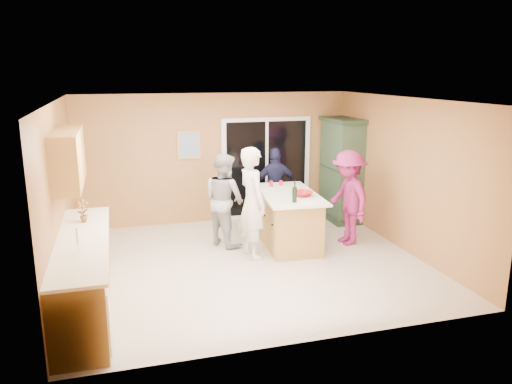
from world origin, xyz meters
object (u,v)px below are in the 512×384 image
object	(u,v)px
green_hutch	(341,171)
woman_magenta	(348,198)
woman_grey	(224,199)
kitchen_island	(288,221)
woman_navy	(276,187)
woman_white	(252,203)

from	to	relation	value
green_hutch	woman_magenta	world-z (taller)	green_hutch
woman_grey	woman_magenta	world-z (taller)	woman_magenta
kitchen_island	woman_navy	distance (m)	1.24
woman_grey	woman_navy	size ratio (longest dim) A/B	1.05
green_hutch	woman_grey	size ratio (longest dim) A/B	1.28
green_hutch	woman_white	xyz separation A→B (m)	(-2.35, -1.60, -0.10)
woman_white	woman_grey	bearing A→B (deg)	14.00
woman_white	woman_magenta	bearing A→B (deg)	-94.22
kitchen_island	woman_grey	size ratio (longest dim) A/B	1.13
woman_grey	woman_white	bearing A→B (deg)	174.93
kitchen_island	woman_grey	xyz separation A→B (m)	(-1.07, 0.34, 0.38)
green_hutch	woman_magenta	xyz separation A→B (m)	(-0.55, -1.44, -0.18)
kitchen_island	woman_magenta	world-z (taller)	woman_magenta
green_hutch	woman_grey	distance (m)	2.81
woman_magenta	green_hutch	bearing A→B (deg)	154.88
woman_navy	woman_magenta	bearing A→B (deg)	127.37
kitchen_island	woman_white	world-z (taller)	woman_white
green_hutch	woman_magenta	distance (m)	1.55
kitchen_island	woman_magenta	distance (m)	1.14
kitchen_island	woman_grey	distance (m)	1.18
green_hutch	woman_white	bearing A→B (deg)	-145.63
woman_white	woman_grey	distance (m)	0.79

